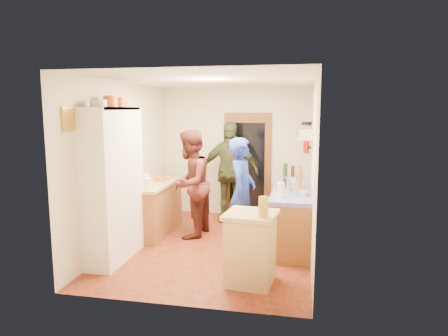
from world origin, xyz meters
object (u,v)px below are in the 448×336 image
(person_hob, at_px, (244,194))
(person_back, at_px, (230,172))
(right_counter_base, at_px, (292,216))
(island_base, at_px, (251,250))
(person_left, at_px, (193,183))
(hutch_body, at_px, (114,185))

(person_hob, distance_m, person_back, 1.55)
(right_counter_base, xyz_separation_m, island_base, (-0.46, -1.75, 0.01))
(person_hob, height_order, person_left, person_left)
(island_base, xyz_separation_m, person_hob, (-0.28, 1.29, 0.44))
(right_counter_base, height_order, person_back, person_back)
(person_left, distance_m, person_back, 1.14)
(person_left, relative_size, person_back, 0.95)
(hutch_body, xyz_separation_m, island_base, (2.04, -0.45, -0.67))
(right_counter_base, distance_m, person_back, 1.67)
(right_counter_base, xyz_separation_m, person_hob, (-0.74, -0.47, 0.45))
(island_base, bearing_deg, hutch_body, 167.48)
(person_hob, xyz_separation_m, person_left, (-0.94, 0.42, 0.05))
(island_base, relative_size, person_back, 0.44)
(hutch_body, bearing_deg, person_left, 56.59)
(hutch_body, distance_m, person_left, 1.51)
(person_left, bearing_deg, right_counter_base, 98.17)
(right_counter_base, bearing_deg, person_left, -178.39)
(hutch_body, relative_size, person_back, 1.14)
(island_base, distance_m, person_back, 2.91)
(hutch_body, distance_m, island_base, 2.20)
(person_hob, bearing_deg, person_back, 22.79)
(island_base, relative_size, person_left, 0.47)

